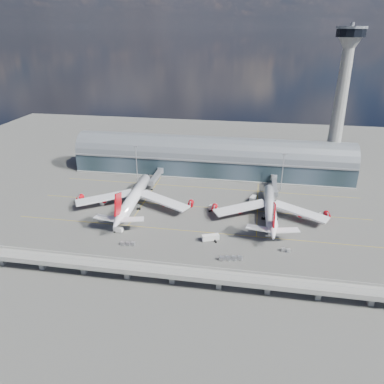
% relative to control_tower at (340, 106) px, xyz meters
% --- Properties ---
extents(ground, '(500.00, 500.00, 0.00)m').
position_rel_control_tower_xyz_m(ground, '(-85.00, -83.00, -51.64)').
color(ground, '#474744').
rests_on(ground, ground).
extents(taxi_lines, '(200.00, 80.12, 0.01)m').
position_rel_control_tower_xyz_m(taxi_lines, '(-85.00, -60.89, -51.63)').
color(taxi_lines, gold).
rests_on(taxi_lines, ground).
extents(terminal, '(200.00, 30.00, 28.00)m').
position_rel_control_tower_xyz_m(terminal, '(-85.00, -5.01, -40.30)').
color(terminal, '#1F2E35').
rests_on(terminal, ground).
extents(control_tower, '(19.00, 19.00, 103.00)m').
position_rel_control_tower_xyz_m(control_tower, '(0.00, 0.00, 0.00)').
color(control_tower, gray).
rests_on(control_tower, ground).
extents(guideway, '(220.00, 8.50, 7.20)m').
position_rel_control_tower_xyz_m(guideway, '(-85.00, -138.00, -46.34)').
color(guideway, gray).
rests_on(guideway, ground).
extents(floodlight_mast_left, '(3.00, 0.70, 25.70)m').
position_rel_control_tower_xyz_m(floodlight_mast_left, '(-135.00, -28.00, -38.00)').
color(floodlight_mast_left, gray).
rests_on(floodlight_mast_left, ground).
extents(floodlight_mast_right, '(3.00, 0.70, 25.70)m').
position_rel_control_tower_xyz_m(floodlight_mast_right, '(-35.00, -28.00, -38.00)').
color(floodlight_mast_right, gray).
rests_on(floodlight_mast_right, ground).
extents(airliner_left, '(72.35, 76.01, 23.16)m').
position_rel_control_tower_xyz_m(airliner_left, '(-123.64, -71.28, -45.02)').
color(airliner_left, white).
rests_on(airliner_left, ground).
extents(airliner_right, '(66.89, 69.90, 22.21)m').
position_rel_control_tower_xyz_m(airliner_right, '(-43.10, -70.32, -45.88)').
color(airliner_right, white).
rests_on(airliner_right, ground).
extents(jet_bridge_left, '(4.40, 28.00, 7.25)m').
position_rel_control_tower_xyz_m(jet_bridge_left, '(-120.27, -29.88, -46.46)').
color(jet_bridge_left, gray).
rests_on(jet_bridge_left, ground).
extents(jet_bridge_right, '(4.40, 32.00, 7.25)m').
position_rel_control_tower_xyz_m(jet_bridge_right, '(-39.65, -31.82, -46.46)').
color(jet_bridge_right, gray).
rests_on(jet_bridge_right, ground).
extents(service_truck_0, '(2.98, 8.03, 3.31)m').
position_rel_control_tower_xyz_m(service_truck_0, '(-143.81, -68.08, -49.93)').
color(service_truck_0, silver).
rests_on(service_truck_0, ground).
extents(service_truck_1, '(5.09, 2.85, 2.83)m').
position_rel_control_tower_xyz_m(service_truck_1, '(-122.81, -100.61, -50.21)').
color(service_truck_1, silver).
rests_on(service_truck_1, ground).
extents(service_truck_2, '(9.09, 5.66, 3.19)m').
position_rel_control_tower_xyz_m(service_truck_2, '(-73.26, -100.64, -49.98)').
color(service_truck_2, silver).
rests_on(service_truck_2, ground).
extents(service_truck_3, '(3.37, 5.49, 2.48)m').
position_rel_control_tower_xyz_m(service_truck_3, '(-14.46, -66.03, -50.37)').
color(service_truck_3, silver).
rests_on(service_truck_3, ground).
extents(service_truck_4, '(4.30, 6.16, 3.26)m').
position_rel_control_tower_xyz_m(service_truck_4, '(-53.05, -49.19, -49.99)').
color(service_truck_4, silver).
rests_on(service_truck_4, ground).
extents(service_truck_5, '(6.05, 5.59, 2.89)m').
position_rel_control_tower_xyz_m(service_truck_5, '(-75.90, -66.91, -50.16)').
color(service_truck_5, silver).
rests_on(service_truck_5, ground).
extents(cargo_train_0, '(7.77, 2.56, 1.71)m').
position_rel_control_tower_xyz_m(cargo_train_0, '(-113.56, -112.39, -50.75)').
color(cargo_train_0, gray).
rests_on(cargo_train_0, ground).
extents(cargo_train_1, '(11.35, 4.11, 1.87)m').
position_rel_control_tower_xyz_m(cargo_train_1, '(-61.60, -116.66, -50.66)').
color(cargo_train_1, gray).
rests_on(cargo_train_1, ground).
extents(cargo_train_2, '(4.88, 2.31, 1.59)m').
position_rel_control_tower_xyz_m(cargo_train_2, '(-35.75, -104.80, -50.81)').
color(cargo_train_2, gray).
rests_on(cargo_train_2, ground).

